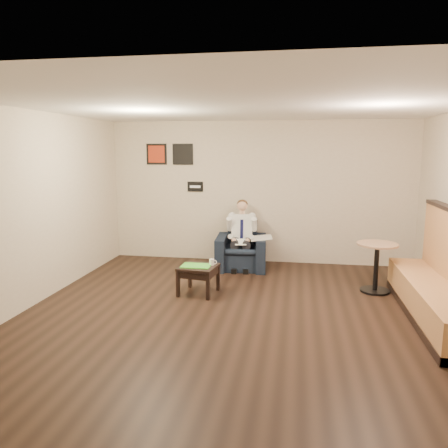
% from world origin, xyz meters
% --- Properties ---
extents(ground, '(6.00, 6.00, 0.00)m').
position_xyz_m(ground, '(0.00, 0.00, 0.00)').
color(ground, black).
rests_on(ground, ground).
extents(wall_back, '(6.00, 0.02, 2.80)m').
position_xyz_m(wall_back, '(0.00, 3.00, 1.40)').
color(wall_back, beige).
rests_on(wall_back, ground).
extents(wall_front, '(6.00, 0.02, 2.80)m').
position_xyz_m(wall_front, '(0.00, -3.00, 1.40)').
color(wall_front, beige).
rests_on(wall_front, ground).
extents(wall_left, '(0.02, 6.00, 2.80)m').
position_xyz_m(wall_left, '(-3.00, 0.00, 1.40)').
color(wall_left, beige).
rests_on(wall_left, ground).
extents(ceiling, '(6.00, 6.00, 0.02)m').
position_xyz_m(ceiling, '(0.00, 0.00, 2.80)').
color(ceiling, white).
rests_on(ceiling, wall_back).
extents(seating_sign, '(0.32, 0.02, 0.20)m').
position_xyz_m(seating_sign, '(-1.30, 2.98, 1.50)').
color(seating_sign, black).
rests_on(seating_sign, wall_back).
extents(art_print_left, '(0.42, 0.03, 0.42)m').
position_xyz_m(art_print_left, '(-2.10, 2.98, 2.15)').
color(art_print_left, '#B53216').
rests_on(art_print_left, wall_back).
extents(art_print_right, '(0.42, 0.03, 0.42)m').
position_xyz_m(art_print_right, '(-1.55, 2.98, 2.15)').
color(art_print_right, black).
rests_on(art_print_right, wall_back).
extents(armchair, '(0.99, 0.99, 0.90)m').
position_xyz_m(armchair, '(-0.28, 2.41, 0.45)').
color(armchair, black).
rests_on(armchair, ground).
extents(seated_man, '(0.65, 0.92, 1.24)m').
position_xyz_m(seated_man, '(-0.27, 2.30, 0.62)').
color(seated_man, silver).
rests_on(seated_man, armchair).
extents(lap_papers, '(0.25, 0.32, 0.01)m').
position_xyz_m(lap_papers, '(-0.26, 2.20, 0.55)').
color(lap_papers, white).
rests_on(lap_papers, seated_man).
extents(newspaper, '(0.45, 0.53, 0.01)m').
position_xyz_m(newspaper, '(0.11, 2.34, 0.61)').
color(newspaper, silver).
rests_on(newspaper, armchair).
extents(side_table, '(0.62, 0.62, 0.45)m').
position_xyz_m(side_table, '(-0.74, 0.79, 0.22)').
color(side_table, black).
rests_on(side_table, ground).
extents(green_folder, '(0.45, 0.32, 0.01)m').
position_xyz_m(green_folder, '(-0.78, 0.78, 0.45)').
color(green_folder, green).
rests_on(green_folder, side_table).
extents(coffee_mug, '(0.09, 0.09, 0.09)m').
position_xyz_m(coffee_mug, '(-0.55, 0.89, 0.50)').
color(coffee_mug, white).
rests_on(coffee_mug, side_table).
extents(smartphone, '(0.15, 0.11, 0.01)m').
position_xyz_m(smartphone, '(-0.67, 0.95, 0.45)').
color(smartphone, black).
rests_on(smartphone, side_table).
extents(banquette, '(0.67, 2.80, 1.43)m').
position_xyz_m(banquette, '(2.59, 0.30, 0.72)').
color(banquette, '#AF7644').
rests_on(banquette, ground).
extents(cafe_table, '(0.76, 0.76, 0.79)m').
position_xyz_m(cafe_table, '(2.01, 1.36, 0.39)').
color(cafe_table, '#A07757').
rests_on(cafe_table, ground).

